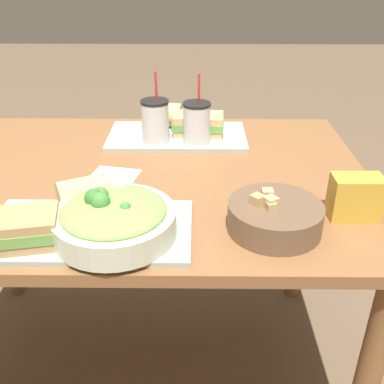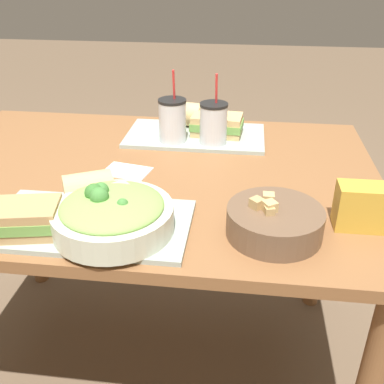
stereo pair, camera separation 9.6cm
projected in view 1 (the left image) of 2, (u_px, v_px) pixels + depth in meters
ground_plane at (145, 363)px, 1.59m from camera, size 12.00×12.00×0.00m
dining_table at (134, 205)px, 1.28m from camera, size 1.29×0.88×0.76m
tray_near at (89, 230)px, 0.97m from camera, size 0.44×0.24×0.01m
tray_far at (177, 136)px, 1.45m from camera, size 0.44×0.24×0.01m
salad_bowl at (114, 218)px, 0.92m from camera, size 0.26×0.26×0.10m
soup_bowl at (275, 216)px, 0.97m from camera, size 0.20×0.20×0.08m
sandwich_near at (22, 229)px, 0.90m from camera, size 0.17×0.13×0.06m
baguette_near at (84, 194)px, 1.02m from camera, size 0.13×0.12×0.08m
sandwich_far at (198, 124)px, 1.44m from camera, size 0.17×0.12×0.06m
baguette_far at (168, 115)px, 1.50m from camera, size 0.11×0.09×0.08m
drink_cup_dark at (155, 123)px, 1.36m from camera, size 0.09×0.09×0.22m
drink_cup_red at (197, 124)px, 1.36m from camera, size 0.09×0.09×0.21m
chip_bag at (355, 197)px, 1.01m from camera, size 0.11×0.06×0.10m
napkin_folded at (115, 175)px, 1.21m from camera, size 0.14×0.11×0.00m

